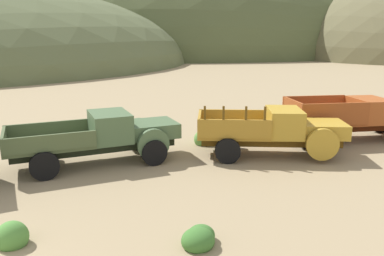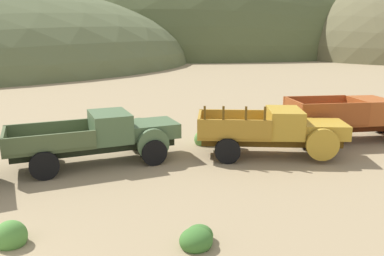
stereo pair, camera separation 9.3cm
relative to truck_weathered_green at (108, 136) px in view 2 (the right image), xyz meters
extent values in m
ellipsoid|color=#4C5633|center=(25.28, 75.22, -0.99)|extent=(100.23, 54.29, 43.60)
cube|color=#232B1B|center=(-0.47, -0.08, -0.33)|extent=(5.94, 1.88, 0.36)
cube|color=#47603D|center=(1.66, 0.27, 0.12)|extent=(2.10, 1.95, 0.55)
cube|color=#B7B2A8|center=(2.52, 0.41, 0.10)|extent=(0.27, 1.15, 0.44)
cylinder|color=#47603D|center=(1.58, -0.75, -0.23)|extent=(1.21, 0.37, 1.20)
cylinder|color=#47603D|center=(1.26, 1.22, -0.23)|extent=(1.21, 0.37, 1.20)
cube|color=#47603D|center=(0.08, 0.01, 0.37)|extent=(1.65, 2.12, 1.05)
cube|color=black|center=(0.68, 0.11, 0.58)|extent=(0.31, 1.62, 0.59)
cube|color=#495735|center=(-2.06, -0.34, -0.09)|extent=(3.25, 2.47, 0.12)
cube|color=#495735|center=(-1.89, -1.33, 0.24)|extent=(2.94, 0.58, 0.55)
cube|color=#495735|center=(-2.22, 0.65, 0.24)|extent=(2.94, 0.58, 0.55)
cube|color=#495735|center=(-3.46, -0.57, 0.24)|extent=(0.42, 2.00, 0.55)
cylinder|color=black|center=(1.59, -0.80, -0.51)|extent=(0.99, 0.43, 0.96)
cylinder|color=black|center=(1.25, 1.27, -0.51)|extent=(0.99, 0.43, 0.96)
cylinder|color=black|center=(-2.13, -1.41, -0.51)|extent=(0.99, 0.43, 0.96)
cylinder|color=black|center=(-2.47, 0.66, -0.51)|extent=(0.99, 0.43, 0.96)
cube|color=#593D12|center=(6.20, -0.78, -0.33)|extent=(5.43, 2.43, 0.36)
cube|color=#B28928|center=(8.11, -1.36, 0.12)|extent=(2.10, 2.04, 0.55)
cube|color=#B7B2A8|center=(8.87, -1.59, 0.10)|extent=(0.40, 1.09, 0.44)
cylinder|color=#B28928|center=(7.61, -2.21, -0.23)|extent=(1.20, 0.52, 1.20)
cylinder|color=#B28928|center=(8.17, -0.38, -0.23)|extent=(1.20, 0.52, 1.20)
cube|color=#B28928|center=(6.69, -0.93, 0.37)|extent=(1.73, 2.14, 1.05)
cube|color=black|center=(7.23, -1.09, 0.58)|extent=(0.50, 1.52, 0.59)
cube|color=#A47826|center=(4.79, -0.36, -0.09)|extent=(3.17, 2.64, 0.12)
cube|color=#A47826|center=(4.51, -1.28, 0.32)|extent=(2.64, 0.88, 0.70)
cube|color=#A47826|center=(5.07, 0.57, 0.32)|extent=(2.64, 0.88, 0.70)
cube|color=#A47826|center=(3.54, 0.02, 0.32)|extent=(0.66, 1.88, 0.70)
cube|color=#593D12|center=(3.47, -0.97, 0.92)|extent=(0.10, 0.10, 0.50)
cube|color=#593D12|center=(4.12, -1.17, 0.92)|extent=(0.10, 0.10, 0.50)
cube|color=#593D12|center=(4.90, -1.40, 0.92)|extent=(0.10, 0.10, 0.50)
cube|color=#593D12|center=(5.55, -1.60, 0.92)|extent=(0.10, 0.10, 0.50)
cylinder|color=black|center=(8.18, -0.33, -0.51)|extent=(1.00, 0.55, 0.96)
cylinder|color=black|center=(4.28, -1.26, -0.51)|extent=(1.00, 0.55, 0.96)
cylinder|color=black|center=(4.86, 0.67, -0.51)|extent=(1.00, 0.55, 0.96)
cube|color=#51220D|center=(11.08, 0.52, -0.33)|extent=(6.08, 1.51, 0.36)
cylinder|color=#A34C1E|center=(13.13, 1.34, -0.23)|extent=(1.21, 0.29, 1.20)
cube|color=#A34C1E|center=(11.65, 0.46, 0.37)|extent=(1.57, 2.07, 1.05)
cube|color=black|center=(12.27, 0.40, 0.58)|extent=(0.20, 1.65, 0.59)
cube|color=#97471E|center=(9.44, 0.67, -0.09)|extent=(3.21, 2.31, 0.12)
cube|color=#97471E|center=(9.34, -0.35, 0.44)|extent=(3.04, 0.38, 0.95)
cube|color=#97471E|center=(9.53, 1.68, 0.44)|extent=(3.04, 0.38, 0.95)
cube|color=#97471E|center=(7.99, 0.80, 0.44)|extent=(0.29, 2.04, 0.95)
cylinder|color=black|center=(13.13, 1.39, -0.51)|extent=(0.98, 0.37, 0.96)
cylinder|color=black|center=(9.09, -0.37, -0.51)|extent=(0.98, 0.37, 0.96)
cylinder|color=black|center=(9.28, 1.75, -0.51)|extent=(0.98, 0.37, 0.96)
ellipsoid|color=#3D702D|center=(1.73, -6.61, -0.83)|extent=(0.77, 0.69, 0.58)
ellipsoid|color=#3D702D|center=(1.86, -6.39, -0.85)|extent=(0.66, 0.59, 0.51)
ellipsoid|color=#4C8438|center=(-2.44, -5.40, -0.85)|extent=(0.71, 0.64, 0.51)
ellipsoid|color=#4C8438|center=(-2.36, -5.53, -0.79)|extent=(0.73, 0.66, 0.75)
ellipsoid|color=#5B8E42|center=(4.57, 1.63, -0.72)|extent=(1.21, 1.09, 0.99)
ellipsoid|color=#5B8E42|center=(4.15, 1.43, -0.76)|extent=(0.96, 0.86, 0.84)
camera|label=1|loc=(-0.27, -14.10, 3.68)|focal=35.67mm
camera|label=2|loc=(-0.18, -14.12, 3.68)|focal=35.67mm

